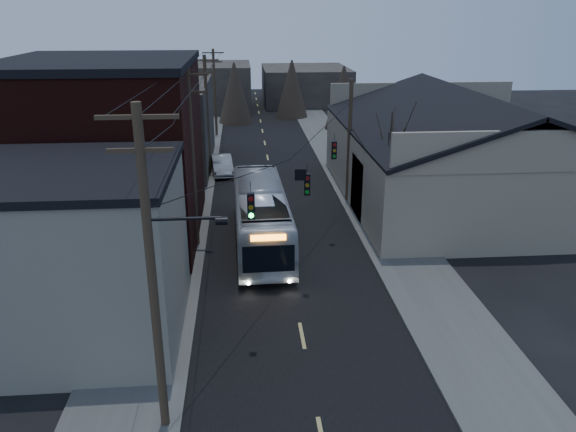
# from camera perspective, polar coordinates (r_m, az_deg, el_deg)

# --- Properties ---
(road_surface) EXTENTS (9.00, 110.00, 0.02)m
(road_surface) POSITION_cam_1_polar(r_m,az_deg,el_deg) (44.01, -1.59, 3.40)
(road_surface) COLOR black
(road_surface) RESTS_ON ground
(sidewalk_left) EXTENTS (4.00, 110.00, 0.12)m
(sidewalk_left) POSITION_cam_1_polar(r_m,az_deg,el_deg) (44.14, -10.06, 3.21)
(sidewalk_left) COLOR #474744
(sidewalk_left) RESTS_ON ground
(sidewalk_right) EXTENTS (4.00, 110.00, 0.12)m
(sidewalk_right) POSITION_cam_1_polar(r_m,az_deg,el_deg) (44.80, 6.76, 3.63)
(sidewalk_right) COLOR #474744
(sidewalk_right) RESTS_ON ground
(building_clapboard) EXTENTS (8.00, 8.00, 7.00)m
(building_clapboard) POSITION_cam_1_polar(r_m,az_deg,el_deg) (23.98, -20.72, -3.87)
(building_clapboard) COLOR gray
(building_clapboard) RESTS_ON ground
(building_brick) EXTENTS (10.00, 12.00, 10.00)m
(building_brick) POSITION_cam_1_polar(r_m,az_deg,el_deg) (33.89, -17.91, 6.02)
(building_brick) COLOR black
(building_brick) RESTS_ON ground
(building_left_far) EXTENTS (9.00, 14.00, 7.00)m
(building_left_far) POSITION_cam_1_polar(r_m,az_deg,el_deg) (49.48, -13.22, 8.93)
(building_left_far) COLOR #2D2A24
(building_left_far) RESTS_ON ground
(warehouse) EXTENTS (16.16, 20.60, 7.73)m
(warehouse) POSITION_cam_1_polar(r_m,az_deg,el_deg) (41.32, 17.17, 5.24)
(warehouse) COLOR gray
(warehouse) RESTS_ON ground
(building_far_left) EXTENTS (10.00, 12.00, 6.00)m
(building_far_left) POSITION_cam_1_polar(r_m,az_deg,el_deg) (77.77, -7.63, 12.87)
(building_far_left) COLOR #2D2A24
(building_far_left) RESTS_ON ground
(building_far_right) EXTENTS (12.00, 14.00, 5.00)m
(building_far_right) POSITION_cam_1_polar(r_m,az_deg,el_deg) (83.22, 1.75, 13.16)
(building_far_right) COLOR #2D2A24
(building_far_right) RESTS_ON ground
(bare_tree) EXTENTS (0.40, 0.40, 7.20)m
(bare_tree) POSITION_cam_1_polar(r_m,az_deg,el_deg) (34.47, 10.19, 4.51)
(bare_tree) COLOR black
(bare_tree) RESTS_ON ground
(utility_lines) EXTENTS (11.24, 45.28, 10.50)m
(utility_lines) POSITION_cam_1_polar(r_m,az_deg,el_deg) (37.05, -6.01, 7.97)
(utility_lines) COLOR #382B1E
(utility_lines) RESTS_ON ground
(bus) EXTENTS (3.15, 12.27, 3.40)m
(bus) POSITION_cam_1_polar(r_m,az_deg,el_deg) (32.02, -2.78, 0.01)
(bus) COLOR silver
(bus) RESTS_ON ground
(parked_car) EXTENTS (2.06, 4.70, 1.50)m
(parked_car) POSITION_cam_1_polar(r_m,az_deg,el_deg) (46.62, -6.72, 5.18)
(parked_car) COLOR #9EA1A5
(parked_car) RESTS_ON ground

